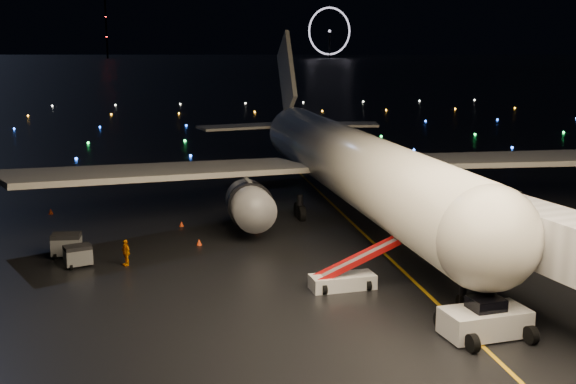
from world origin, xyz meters
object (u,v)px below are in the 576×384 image
belt_loader (343,266)px  crew_c (126,252)px  airliner (341,122)px  baggage_cart_1 (67,245)px  pushback_tug (485,317)px  baggage_cart_0 (78,256)px

belt_loader → crew_c: bearing=146.0°
airliner → baggage_cart_1: 26.45m
airliner → belt_loader: (-4.87, -20.61, -6.95)m
airliner → pushback_tug: (0.78, -29.33, -7.34)m
pushback_tug → crew_c: pushback_tug is taller
crew_c → airliner: bearing=95.6°
airliner → baggage_cart_0: airliner is taller
pushback_tug → baggage_cart_1: size_ratio=2.22×
belt_loader → baggage_cart_0: 18.84m
baggage_cart_0 → airliner: bearing=10.8°
belt_loader → crew_c: (-13.89, 7.39, -0.53)m
crew_c → baggage_cart_1: crew_c is taller
pushback_tug → crew_c: bearing=132.6°
baggage_cart_1 → belt_loader: bearing=-26.5°
crew_c → baggage_cart_1: (-4.39, 2.88, -0.08)m
pushback_tug → baggage_cart_0: 28.12m
airliner → pushback_tug: size_ratio=13.06×
pushback_tug → crew_c: 25.33m
pushback_tug → baggage_cart_1: pushback_tug is taller
pushback_tug → baggage_cart_0: pushback_tug is taller
airliner → crew_c: airliner is taller
airliner → crew_c: bearing=-147.2°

